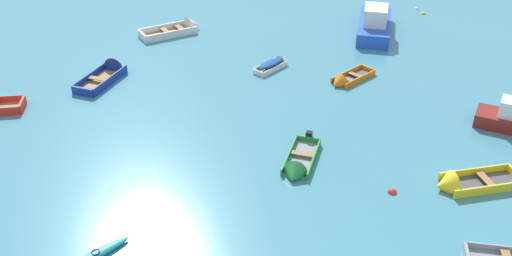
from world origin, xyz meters
name	(u,v)px	position (x,y,z in m)	size (l,w,h in m)	color
rowboat_white_outer_left	(183,29)	(-3.42, 37.90, 0.24)	(4.83, 3.21, 1.54)	#99754C
rowboat_green_cluster_outer	(297,167)	(1.42, 19.11, 0.17)	(2.63, 3.91, 1.17)	gray
kayak_turquoise_distant_center	(96,255)	(-7.37, 14.51, 0.13)	(2.61, 2.02, 0.27)	teal
rowboat_orange_center	(344,81)	(6.11, 27.81, 0.16)	(3.41, 2.86, 1.06)	#4C4C51
rowboat_deep_blue_far_left	(110,72)	(-8.16, 30.94, 0.23)	(3.26, 4.45, 1.40)	#99754C
rowboat_yellow_back_row_left	(460,184)	(8.39, 16.78, 0.20)	(4.14, 1.72, 1.31)	#4C4C51
motor_launch_blue_cluster_inner	(375,21)	(10.77, 36.18, 0.72)	(4.47, 7.49, 2.62)	blue
rowboat_white_far_right	(275,64)	(2.29, 30.73, 0.25)	(2.66, 2.48, 0.83)	#99754C
mooring_buoy_midfield	(423,14)	(15.83, 39.13, 0.00)	(0.37, 0.37, 0.37)	yellow
mooring_buoy_between_boats_left	(417,9)	(15.78, 40.37, 0.00)	(0.32, 0.32, 0.32)	silver
mooring_buoy_trailing	(392,192)	(5.27, 16.86, 0.00)	(0.41, 0.41, 0.41)	red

